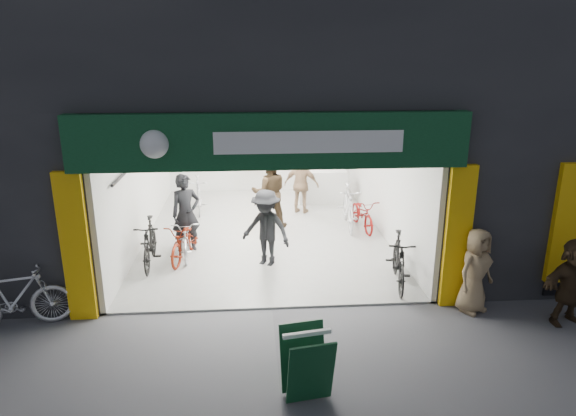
{
  "coord_description": "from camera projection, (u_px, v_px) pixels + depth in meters",
  "views": [
    {
      "loc": [
        -0.34,
        -8.21,
        4.46
      ],
      "look_at": [
        0.4,
        1.5,
        1.42
      ],
      "focal_mm": 32.0,
      "sensor_mm": 36.0,
      "label": 1
    }
  ],
  "objects": [
    {
      "name": "bike_right_mid",
      "position": [
        362.0,
        214.0,
        13.11
      ],
      "size": [
        0.74,
        1.65,
        0.84
      ],
      "primitive_type": "imported",
      "rotation": [
        0.0,
        0.0,
        0.12
      ],
      "color": "maroon",
      "rests_on": "ground"
    },
    {
      "name": "ground",
      "position": [
        272.0,
        309.0,
        9.16
      ],
      "size": [
        60.0,
        60.0,
        0.0
      ],
      "primitive_type": "plane",
      "color": "#56565B",
      "rests_on": "ground"
    },
    {
      "name": "bike_left_midback",
      "position": [
        185.0,
        240.0,
        11.22
      ],
      "size": [
        0.9,
        1.76,
        0.88
      ],
      "primitive_type": "imported",
      "rotation": [
        0.0,
        0.0,
        -0.2
      ],
      "color": "maroon",
      "rests_on": "ground"
    },
    {
      "name": "pedestrian_far",
      "position": [
        572.0,
        282.0,
        8.52
      ],
      "size": [
        1.45,
        0.76,
        1.5
      ],
      "primitive_type": "imported",
      "rotation": [
        0.0,
        0.0,
        0.24
      ],
      "color": "#3C2C1B",
      "rests_on": "ground"
    },
    {
      "name": "bike_left_front",
      "position": [
        186.0,
        236.0,
        11.46
      ],
      "size": [
        0.76,
        1.74,
        0.89
      ],
      "primitive_type": "imported",
      "rotation": [
        0.0,
        0.0,
        0.1
      ],
      "color": "silver",
      "rests_on": "ground"
    },
    {
      "name": "bike_right_back",
      "position": [
        348.0,
        207.0,
        13.2
      ],
      "size": [
        0.65,
        1.89,
        1.12
      ],
      "primitive_type": "imported",
      "rotation": [
        0.0,
        0.0,
        -0.07
      ],
      "color": "silver",
      "rests_on": "ground"
    },
    {
      "name": "parked_bike",
      "position": [
        14.0,
        298.0,
        8.41
      ],
      "size": [
        1.86,
        0.93,
        1.08
      ],
      "primitive_type": "imported",
      "rotation": [
        0.0,
        0.0,
        1.82
      ],
      "color": "silver",
      "rests_on": "ground"
    },
    {
      "name": "customer_a",
      "position": [
        186.0,
        214.0,
        11.5
      ],
      "size": [
        0.79,
        0.68,
        1.82
      ],
      "primitive_type": "imported",
      "rotation": [
        0.0,
        0.0,
        0.44
      ],
      "color": "black",
      "rests_on": "ground"
    },
    {
      "name": "pedestrian_near",
      "position": [
        475.0,
        271.0,
        8.9
      ],
      "size": [
        0.89,
        0.79,
        1.54
      ],
      "primitive_type": "imported",
      "rotation": [
        0.0,
        0.0,
        0.52
      ],
      "color": "#947A56",
      "rests_on": "ground"
    },
    {
      "name": "customer_b",
      "position": [
        269.0,
        192.0,
        13.09
      ],
      "size": [
        0.96,
        0.77,
        1.89
      ],
      "primitive_type": "imported",
      "rotation": [
        0.0,
        0.0,
        3.2
      ],
      "color": "#362818",
      "rests_on": "ground"
    },
    {
      "name": "bike_right_front",
      "position": [
        399.0,
        261.0,
        9.95
      ],
      "size": [
        0.78,
        1.79,
        1.04
      ],
      "primitive_type": "imported",
      "rotation": [
        0.0,
        0.0,
        -0.18
      ],
      "color": "black",
      "rests_on": "ground"
    },
    {
      "name": "customer_c",
      "position": [
        266.0,
        229.0,
        10.76
      ],
      "size": [
        1.25,
        1.08,
        1.68
      ],
      "primitive_type": "imported",
      "rotation": [
        0.0,
        0.0,
        -0.52
      ],
      "color": "black",
      "rests_on": "ground"
    },
    {
      "name": "bike_left_midfront",
      "position": [
        150.0,
        243.0,
        10.86
      ],
      "size": [
        0.57,
        1.73,
        1.03
      ],
      "primitive_type": "imported",
      "rotation": [
        0.0,
        0.0,
        0.05
      ],
      "color": "black",
      "rests_on": "ground"
    },
    {
      "name": "bike_left_back",
      "position": [
        198.0,
        195.0,
        14.47
      ],
      "size": [
        0.68,
        1.73,
        1.02
      ],
      "primitive_type": "imported",
      "rotation": [
        0.0,
        0.0,
        0.12
      ],
      "color": "#B6B6BB",
      "rests_on": "ground"
    },
    {
      "name": "sandwich_board",
      "position": [
        307.0,
        363.0,
        6.71
      ],
      "size": [
        0.71,
        0.72,
        0.95
      ],
      "rotation": [
        0.0,
        0.0,
        0.17
      ],
      "color": "#0E3B1F",
      "rests_on": "ground"
    },
    {
      "name": "customer_d",
      "position": [
        301.0,
        185.0,
        14.22
      ],
      "size": [
        1.07,
        0.75,
        1.68
      ],
      "primitive_type": "imported",
      "rotation": [
        0.0,
        0.0,
        2.76
      ],
      "color": "#987758",
      "rests_on": "ground"
    },
    {
      "name": "building",
      "position": [
        298.0,
        54.0,
        12.69
      ],
      "size": [
        17.0,
        10.27,
        8.0
      ],
      "color": "#232326",
      "rests_on": "ground"
    }
  ]
}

